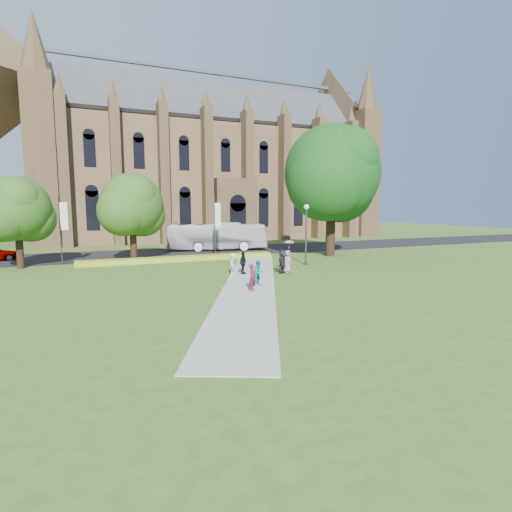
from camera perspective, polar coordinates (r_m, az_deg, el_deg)
name	(u,v)px	position (r m, az deg, el deg)	size (l,w,h in m)	color
ground	(256,285)	(25.93, 0.00, -4.16)	(160.00, 160.00, 0.00)	#315A1B
road	(185,252)	(44.80, -10.16, 0.53)	(160.00, 10.00, 0.02)	black
footpath	(250,282)	(26.83, -0.85, -3.73)	(3.20, 30.00, 0.04)	#B2B2A8
flower_hedge	(180,259)	(37.75, -10.77, -0.38)	(18.00, 1.40, 0.45)	gold
cathedral	(216,157)	(66.67, -5.77, 13.91)	(52.60, 18.25, 28.00)	brown
streetlamp	(306,227)	(34.68, 7.18, 4.13)	(0.44, 0.44, 5.24)	#38383D
large_tree	(332,173)	(41.50, 10.77, 11.55)	(9.60, 9.60, 13.20)	#332114
street_tree_0	(17,209)	(37.69, -31.00, 5.81)	(5.20, 5.20, 7.50)	#332114
street_tree_1	(132,205)	(38.08, -17.30, 7.03)	(5.60, 5.60, 8.05)	#332114
banner_pole_0	(216,223)	(40.47, -5.78, 4.71)	(0.70, 0.10, 6.00)	#38383D
banner_pole_1	(61,226)	(38.64, -26.04, 3.91)	(0.70, 0.10, 6.00)	#38383D
tour_coach	(217,236)	(46.37, -5.62, 2.81)	(2.67, 11.42, 3.18)	white
pedestrian_0	(252,278)	(23.76, -0.53, -3.12)	(0.59, 0.39, 1.62)	maroon
pedestrian_1	(259,273)	(25.62, 0.39, -2.42)	(0.77, 0.60, 1.58)	#177073
pedestrian_2	(233,264)	(29.57, -3.31, -1.13)	(1.03, 0.59, 1.59)	silver
pedestrian_3	(243,263)	(29.76, -1.86, -0.97)	(0.99, 0.41, 1.69)	black
pedestrian_4	(288,261)	(30.37, 4.53, -0.79)	(0.85, 0.55, 1.73)	gray
pedestrian_5	(282,261)	(30.24, 3.79, -0.75)	(1.67, 0.53, 1.80)	#232127
parasol	(289,246)	(30.40, 4.76, 1.48)	(0.73, 0.73, 0.65)	#C88D9B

